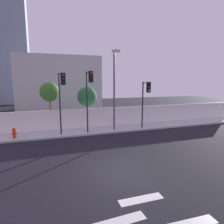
{
  "coord_description": "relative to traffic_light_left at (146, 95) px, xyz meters",
  "views": [
    {
      "loc": [
        -3.2,
        -8.55,
        4.57
      ],
      "look_at": [
        1.88,
        6.5,
        2.0
      ],
      "focal_mm": 30.9,
      "sensor_mm": 36.0,
      "label": 1
    }
  ],
  "objects": [
    {
      "name": "traffic_light_right",
      "position": [
        -5.03,
        0.36,
        0.55
      ],
      "size": [
        0.4,
        1.17,
        5.2
      ],
      "color": "black",
      "rests_on": "sidewalk"
    },
    {
      "name": "ground_plane",
      "position": [
        -5.12,
        -6.71,
        -3.35
      ],
      "size": [
        80.0,
        80.0,
        0.0
      ],
      "primitive_type": "plane",
      "color": "black"
    },
    {
      "name": "roadside_tree_midleft",
      "position": [
        -4.43,
        4.31,
        -0.38
      ],
      "size": [
        2.02,
        2.02,
        3.99
      ],
      "color": "brown",
      "rests_on": "ground"
    },
    {
      "name": "tower_on_skyline",
      "position": [
        -15.2,
        28.78,
        10.53
      ],
      "size": [
        7.49,
        5.0,
        27.75
      ],
      "primitive_type": "cube",
      "color": "gray",
      "rests_on": "ground"
    },
    {
      "name": "roadside_tree_leftmost",
      "position": [
        -8.07,
        4.31,
        0.15
      ],
      "size": [
        1.87,
        1.87,
        4.46
      ],
      "color": "brown",
      "rests_on": "ground"
    },
    {
      "name": "traffic_light_center",
      "position": [
        -7.24,
        0.18,
        0.45
      ],
      "size": [
        0.47,
        1.51,
        5.02
      ],
      "color": "black",
      "rests_on": "sidewalk"
    },
    {
      "name": "traffic_light_left",
      "position": [
        0.0,
        0.0,
        0.0
      ],
      "size": [
        0.49,
        1.75,
        4.34
      ],
      "color": "black",
      "rests_on": "sidewalk"
    },
    {
      "name": "perimeter_wall",
      "position": [
        -5.12,
        2.78,
        -2.3
      ],
      "size": [
        36.0,
        0.18,
        1.8
      ],
      "primitive_type": "cube",
      "color": "white",
      "rests_on": "sidewalk"
    },
    {
      "name": "fire_hydrant",
      "position": [
        -10.9,
        0.9,
        -2.75
      ],
      "size": [
        0.44,
        0.26,
        0.83
      ],
      "color": "red",
      "rests_on": "sidewalk"
    },
    {
      "name": "sidewalk",
      "position": [
        -5.12,
        1.49,
        -3.27
      ],
      "size": [
        36.0,
        2.4,
        0.15
      ],
      "primitive_type": "cube",
      "color": "#B0B0B0",
      "rests_on": "ground"
    },
    {
      "name": "low_building_distant",
      "position": [
        -6.4,
        16.78,
        0.82
      ],
      "size": [
        12.51,
        6.0,
        8.33
      ],
      "primitive_type": "cube",
      "color": "#B2B2B2",
      "rests_on": "ground"
    },
    {
      "name": "street_lamp_curbside",
      "position": [
        -2.7,
        0.75,
        0.88
      ],
      "size": [
        0.93,
        2.19,
        6.85
      ],
      "color": "#4C4C51",
      "rests_on": "sidewalk"
    }
  ]
}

